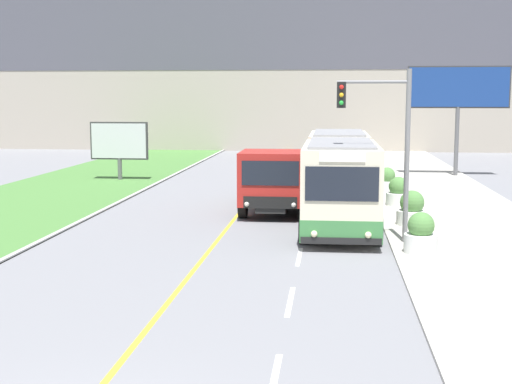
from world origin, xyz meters
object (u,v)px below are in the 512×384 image
Objects in this scene: dump_truck at (275,182)px; planter_round_near at (421,235)px; traffic_light_mast at (386,133)px; planter_round_far at (387,180)px; city_bus at (339,176)px; planter_round_second at (412,210)px; billboard_large at (458,91)px; planter_round_third at (398,193)px; billboard_small at (119,142)px.

dump_truck is 5.63× the size of planter_round_near.
planter_round_far is at bearing 85.15° from traffic_light_mast.
city_bus is 3.28m from planter_round_second.
planter_round_near is at bearing -102.11° from billboard_large.
city_bus reaches higher than planter_round_second.
planter_round_second is at bearing -88.96° from planter_round_far.
dump_truck is 5.50× the size of planter_round_second.
billboard_large is 5.30× the size of planter_round_third.
city_bus is at bearing 109.80° from planter_round_near.
billboard_large is at bearing 10.96° from billboard_small.
traffic_light_mast is 1.69× the size of billboard_small.
traffic_light_mast is 0.86× the size of billboard_large.
planter_round_third is at bearing 48.93° from city_bus.
planter_round_far is at bearing 91.04° from planter_round_second.
billboard_large is at bearing 69.92° from planter_round_third.
billboard_large is 19.50m from billboard_small.
billboard_large reaches higher than dump_truck.
traffic_light_mast is at bearing -74.57° from city_bus.
traffic_light_mast is 12.83m from planter_round_far.
city_bus is 1.91× the size of dump_truck.
dump_truck is 8.55m from planter_round_near.
planter_round_far is at bearing -14.08° from billboard_small.
planter_round_near is at bearing -50.83° from billboard_small.
billboard_small reaches higher than dump_truck.
planter_round_second reaches higher than planter_round_third.
billboard_small is 19.60m from planter_round_second.
planter_round_far is (14.45, -3.62, -1.54)m from billboard_small.
billboard_small is at bearing 129.82° from traffic_light_mast.
city_bus is 16.45m from billboard_small.
billboard_large is at bearing 77.89° from planter_round_near.
city_bus reaches higher than planter_round_far.
city_bus is 10.50× the size of planter_round_second.
billboard_large is at bearing 74.30° from traffic_light_mast.
billboard_large is 1.97× the size of billboard_small.
planter_round_third is (5.05, 2.34, -0.69)m from dump_truck.
planter_round_far is at bearing 72.37° from city_bus.
planter_round_near is (0.98, -1.57, -2.89)m from traffic_light_mast.
city_bus reaches higher than planter_round_near.
city_bus is at bearing -114.89° from billboard_large.
traffic_light_mast reaches higher than planter_round_third.
billboard_small is at bearing 150.34° from planter_round_third.
planter_round_second is (5.10, -2.33, -0.67)m from dump_truck.
city_bus is 3.96m from planter_round_third.
traffic_light_mast reaches higher than billboard_small.
city_bus is 4.01× the size of billboard_small.
traffic_light_mast is at bearing -94.85° from planter_round_far.
planter_round_third is (2.52, 2.89, -0.98)m from city_bus.
billboard_large is (5.55, 19.74, 1.44)m from traffic_light_mast.
planter_round_near is (4.85, -7.00, -0.68)m from dump_truck.
billboard_large reaches higher than planter_round_far.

